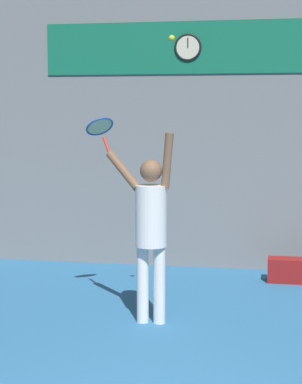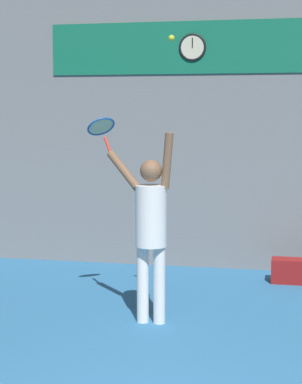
{
  "view_description": "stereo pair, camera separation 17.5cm",
  "coord_description": "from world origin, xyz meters",
  "px_view_note": "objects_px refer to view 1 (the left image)",
  "views": [
    {
      "loc": [
        0.83,
        -4.26,
        2.29
      ],
      "look_at": [
        -0.54,
        3.03,
        1.44
      ],
      "focal_mm": 65.0,
      "sensor_mm": 36.0,
      "label": 1
    },
    {
      "loc": [
        1.01,
        -4.22,
        2.29
      ],
      "look_at": [
        -0.54,
        3.03,
        1.44
      ],
      "focal_mm": 65.0,
      "sensor_mm": 36.0,
      "label": 2
    }
  ],
  "objects_px": {
    "tennis_racket": "(100,128)",
    "scoreboard_clock": "(188,47)",
    "tennis_ball": "(172,38)",
    "equipment_bag": "(298,270)",
    "tennis_player": "(151,223)"
  },
  "relations": [
    {
      "from": "equipment_bag",
      "to": "tennis_ball",
      "type": "bearing_deg",
      "value": -122.14
    },
    {
      "from": "tennis_player",
      "to": "equipment_bag",
      "type": "xyz_separation_m",
      "value": [
        1.63,
        2.15,
        -0.94
      ]
    },
    {
      "from": "tennis_ball",
      "to": "equipment_bag",
      "type": "relative_size",
      "value": 0.08
    },
    {
      "from": "scoreboard_clock",
      "to": "tennis_player",
      "type": "distance_m",
      "value": 3.52
    },
    {
      "from": "scoreboard_clock",
      "to": "equipment_bag",
      "type": "xyz_separation_m",
      "value": [
        1.61,
        -0.65,
        -3.06
      ]
    },
    {
      "from": "tennis_racket",
      "to": "tennis_ball",
      "type": "xyz_separation_m",
      "value": [
        0.91,
        -0.53,
        0.94
      ]
    },
    {
      "from": "scoreboard_clock",
      "to": "tennis_player",
      "type": "xyz_separation_m",
      "value": [
        -0.02,
        -2.81,
        -2.12
      ]
    },
    {
      "from": "tennis_racket",
      "to": "tennis_ball",
      "type": "relative_size",
      "value": 6.55
    },
    {
      "from": "tennis_ball",
      "to": "equipment_bag",
      "type": "bearing_deg",
      "value": 57.86
    },
    {
      "from": "tennis_ball",
      "to": "equipment_bag",
      "type": "height_order",
      "value": "tennis_ball"
    },
    {
      "from": "equipment_bag",
      "to": "tennis_racket",
      "type": "bearing_deg",
      "value": -143.84
    },
    {
      "from": "tennis_racket",
      "to": "equipment_bag",
      "type": "relative_size",
      "value": 0.53
    },
    {
      "from": "tennis_racket",
      "to": "scoreboard_clock",
      "type": "bearing_deg",
      "value": 73.42
    },
    {
      "from": "scoreboard_clock",
      "to": "equipment_bag",
      "type": "height_order",
      "value": "scoreboard_clock"
    },
    {
      "from": "scoreboard_clock",
      "to": "equipment_bag",
      "type": "distance_m",
      "value": 3.52
    }
  ]
}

